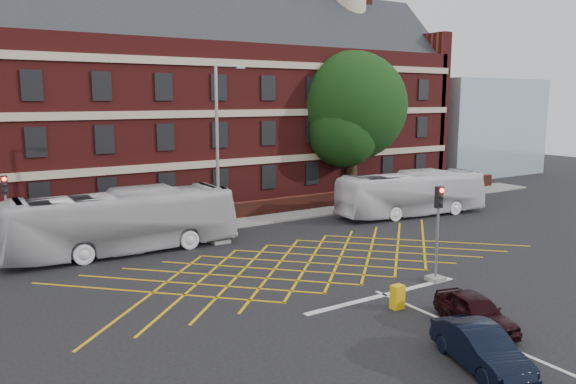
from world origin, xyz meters
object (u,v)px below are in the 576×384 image
utility_cabinet (397,297)px  bus_left (123,221)px  traffic_light_far (8,225)px  car_maroon (475,311)px  traffic_light_near (437,243)px  bus_right (412,193)px  car_navy (481,348)px  street_lamp (219,182)px  deciduous_tree (352,114)px

utility_cabinet → bus_left: bearing=115.3°
traffic_light_far → utility_cabinet: 19.58m
car_maroon → traffic_light_near: 5.33m
bus_right → car_navy: size_ratio=2.88×
car_maroon → utility_cabinet: car_maroon is taller
car_maroon → street_lamp: bearing=114.0°
car_navy → street_lamp: bearing=108.1°
car_maroon → traffic_light_far: bearing=140.2°
car_navy → traffic_light_far: (-10.48, 20.52, 1.13)m
bus_right → traffic_light_far: (-24.93, 3.16, 0.23)m
bus_right → car_navy: bearing=148.5°
traffic_light_far → street_lamp: street_lamp is taller
bus_left → traffic_light_near: (10.28, -12.24, 0.09)m
car_navy → deciduous_tree: deciduous_tree is taller
car_navy → utility_cabinet: car_navy is taller
car_maroon → traffic_light_far: traffic_light_far is taller
deciduous_tree → utility_cabinet: size_ratio=12.63×
bus_left → car_navy: (5.21, -18.68, -1.04)m
bus_left → street_lamp: (5.17, -0.89, 1.79)m
traffic_light_near → utility_cabinet: size_ratio=4.56×
deciduous_tree → utility_cabinet: bearing=-125.0°
car_navy → deciduous_tree: size_ratio=0.32×
traffic_light_near → street_lamp: size_ratio=0.43×
deciduous_tree → traffic_light_near: (-10.62, -19.07, -5.07)m
bus_left → street_lamp: bearing=-98.3°
bus_left → street_lamp: size_ratio=1.22×
bus_left → deciduous_tree: 22.58m
traffic_light_far → utility_cabinet: size_ratio=4.56×
traffic_light_near → street_lamp: bearing=114.2°
deciduous_tree → traffic_light_far: 27.11m
deciduous_tree → traffic_light_near: bearing=-119.1°
bus_right → street_lamp: size_ratio=1.12×
car_navy → car_maroon: 3.07m
car_navy → utility_cabinet: size_ratio=4.09×
street_lamp → traffic_light_far: bearing=165.4°
bus_right → traffic_light_near: bearing=147.6°
bus_right → deciduous_tree: (1.24, 8.16, 5.29)m
bus_left → deciduous_tree: deciduous_tree is taller
deciduous_tree → traffic_light_far: size_ratio=2.77×
car_navy → street_lamp: (-0.05, 17.80, 2.83)m
bus_left → deciduous_tree: bearing=-70.5°
deciduous_tree → utility_cabinet: (-14.40, -20.60, -6.36)m
car_maroon → traffic_light_near: (2.78, 4.40, 1.14)m
bus_left → car_maroon: 18.28m
car_maroon → bus_left: bearing=129.9°
bus_right → traffic_light_near: traffic_light_near is taller
bus_right → traffic_light_near: (-9.38, -10.91, 0.23)m
car_navy → traffic_light_far: 23.07m
car_maroon → utility_cabinet: 3.04m
bus_left → traffic_light_far: 5.58m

